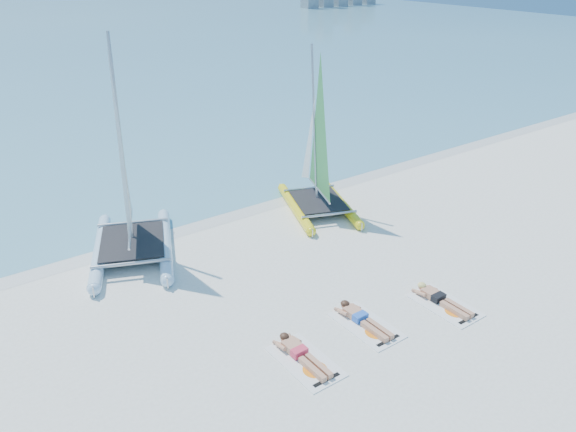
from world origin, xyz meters
The scene contains 10 objects.
ground centered at (0.00, 0.00, 0.00)m, with size 140.00×140.00×0.00m, color white.
wet_sand_strip centered at (0.00, 5.50, 0.00)m, with size 140.00×1.40×0.01m, color silver.
catamaran_blue centered at (-3.21, 4.79, 1.96)m, with size 4.00×5.32×6.56m.
catamaran_yellow centered at (3.44, 4.25, 1.81)m, with size 3.38×4.65×5.74m.
towel_a centered at (-2.03, -2.35, 0.01)m, with size 1.00×1.85×0.02m, color white.
sunbather_a centered at (-2.03, -2.16, 0.12)m, with size 0.37×1.73×0.26m.
towel_b centered at (0.00, -2.16, 0.01)m, with size 1.00×1.85×0.02m, color white.
sunbather_b centered at (0.00, -1.97, 0.12)m, with size 0.37×1.73×0.26m.
towel_c centered at (2.26, -2.73, 0.01)m, with size 1.00×1.85×0.02m, color white.
sunbather_c centered at (2.26, -2.53, 0.12)m, with size 0.37×1.73×0.26m.
Camera 1 is at (-8.18, -10.20, 8.43)m, focal length 35.00 mm.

